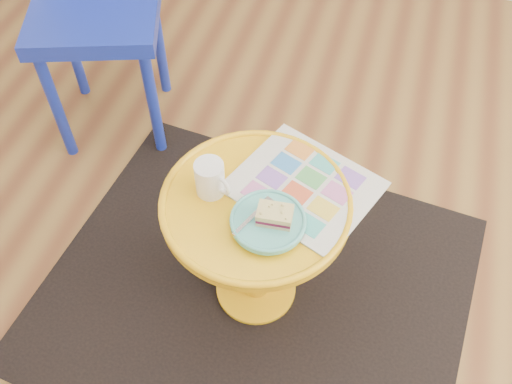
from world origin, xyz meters
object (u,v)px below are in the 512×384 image
(side_table, at_px, (256,231))
(mug, at_px, (210,178))
(newspaper, at_px, (304,186))
(plate, at_px, (268,222))

(side_table, distance_m, mug, 0.22)
(newspaper, bearing_deg, side_table, -120.68)
(plate, bearing_deg, side_table, 127.32)
(side_table, xyz_separation_m, mug, (-0.12, 0.00, 0.19))
(newspaper, xyz_separation_m, mug, (-0.23, -0.08, 0.05))
(side_table, bearing_deg, newspaper, 37.25)
(newspaper, height_order, plate, plate)
(side_table, relative_size, plate, 2.66)
(newspaper, relative_size, mug, 3.35)
(side_table, xyz_separation_m, newspaper, (0.11, 0.08, 0.14))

